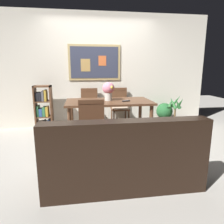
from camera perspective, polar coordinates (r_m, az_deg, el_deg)
ground_plane at (r=3.74m, az=-1.50°, el=-9.20°), size 12.00×12.00×0.00m
wall_back_with_painting at (r=4.88m, az=-3.65°, el=11.50°), size 5.20×0.14×2.60m
dining_table at (r=3.94m, az=-0.88°, el=1.86°), size 1.64×0.89×0.75m
dining_chair_far_right at (r=4.77m, az=2.10°, el=2.24°), size 0.40×0.41×0.91m
dining_chair_far_left at (r=4.69m, az=-6.31°, el=1.99°), size 0.40×0.41×0.91m
dining_chair_near_left at (r=3.19m, az=-5.82°, el=-2.90°), size 0.40×0.41×0.91m
leather_couch at (r=2.50m, az=2.61°, el=-12.75°), size 1.80×0.84×0.84m
bookshelf at (r=4.64m, az=-18.59°, el=0.27°), size 0.36×0.28×1.01m
potted_ivy at (r=5.08m, az=14.48°, el=-0.40°), size 0.39×0.39×0.57m
potted_palm at (r=4.88m, az=17.17°, el=-1.18°), size 0.37×0.35×0.77m
flower_vase at (r=3.93m, az=-1.00°, el=6.26°), size 0.24×0.23×0.35m
tv_remote at (r=3.85m, az=3.99°, el=3.14°), size 0.16×0.10×0.02m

